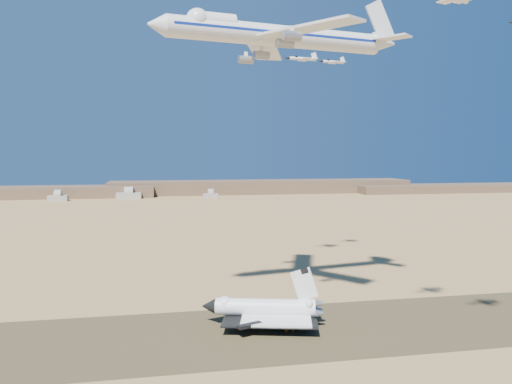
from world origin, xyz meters
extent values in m
plane|color=tan|center=(0.00, 0.00, 0.00)|extent=(1200.00, 1200.00, 0.00)
cube|color=brown|center=(0.00, 0.00, 0.03)|extent=(600.00, 50.00, 0.06)
cube|color=brown|center=(120.00, 540.00, 9.00)|extent=(420.00, 60.00, 18.00)
cube|color=brown|center=(400.00, 510.00, 5.50)|extent=(300.00, 60.00, 11.00)
cube|color=#9F9A8D|center=(-140.00, 470.00, 3.25)|extent=(22.00, 14.00, 6.50)
cube|color=#9F9A8D|center=(-60.00, 485.00, 3.75)|extent=(30.00, 15.00, 7.50)
cube|color=#9F9A8D|center=(40.00, 475.00, 2.75)|extent=(19.00, 12.50, 5.50)
cylinder|color=white|center=(10.51, 6.41, 5.89)|extent=(31.82, 13.13, 5.50)
cone|color=black|center=(-6.80, 10.85, 5.89)|extent=(5.58, 6.16, 5.23)
sphere|color=white|center=(-1.86, 9.58, 6.68)|extent=(5.11, 5.11, 5.11)
cube|color=white|center=(14.32, 5.44, 3.63)|extent=(26.79, 28.20, 0.88)
cube|color=black|center=(12.42, 5.92, 3.19)|extent=(34.40, 30.15, 0.49)
cube|color=white|center=(22.88, 3.24, 13.56)|extent=(8.99, 2.93, 11.32)
cylinder|color=gray|center=(-1.86, 9.58, 1.57)|extent=(0.35, 0.35, 3.14)
cylinder|color=black|center=(-1.86, 9.58, 0.54)|extent=(1.16, 0.70, 1.08)
cylinder|color=gray|center=(15.01, 0.19, 1.57)|extent=(0.35, 0.35, 3.14)
cylinder|color=black|center=(15.01, 0.19, 0.54)|extent=(1.16, 0.70, 1.08)
cylinder|color=gray|center=(17.44, 9.71, 1.57)|extent=(0.35, 0.35, 3.14)
cylinder|color=black|center=(17.44, 9.71, 0.54)|extent=(1.16, 0.70, 1.08)
cylinder|color=silver|center=(17.24, 16.04, 93.89)|extent=(74.64, 19.85, 7.02)
cone|color=silver|center=(-22.17, 9.09, 93.89)|extent=(6.62, 7.86, 7.02)
sphere|color=silver|center=(-9.76, 11.28, 96.41)|extent=(7.24, 7.24, 7.24)
cube|color=silver|center=(22.44, -0.86, 92.57)|extent=(28.02, 32.00, 0.77)
cube|color=silver|center=(16.35, 33.69, 92.57)|extent=(19.55, 34.33, 0.77)
cube|color=silver|center=(57.34, 15.87, 94.98)|extent=(12.37, 13.12, 0.55)
cube|color=silver|center=(54.87, 29.90, 94.98)|extent=(9.79, 13.40, 0.55)
cube|color=silver|center=(56.11, 22.88, 102.11)|extent=(12.44, 2.92, 15.67)
cylinder|color=gray|center=(16.79, 5.94, 89.28)|extent=(5.89, 3.76, 2.85)
cylinder|color=gray|center=(16.34, -4.16, 89.28)|extent=(5.89, 3.76, 2.85)
cylinder|color=gray|center=(13.37, 25.37, 89.28)|extent=(5.89, 3.76, 2.85)
cylinder|color=gray|center=(9.49, 34.71, 89.28)|extent=(5.89, 3.76, 2.85)
imported|color=orange|center=(15.71, -1.73, 0.99)|extent=(0.45, 0.68, 1.86)
imported|color=orange|center=(17.77, -2.20, 1.02)|extent=(0.85, 1.07, 1.91)
imported|color=orange|center=(18.05, -0.48, 0.91)|extent=(1.06, 1.08, 1.71)
cube|color=silver|center=(55.01, -29.19, 94.08)|extent=(3.52, 5.34, 0.20)
cylinder|color=silver|center=(40.98, 69.24, 97.11)|extent=(12.56, 2.52, 1.46)
cone|color=black|center=(33.52, 68.60, 97.11)|extent=(2.81, 1.58, 1.35)
sphere|color=black|center=(37.87, 68.97, 97.63)|extent=(1.46, 1.46, 1.46)
cube|color=silver|center=(42.02, 69.33, 96.91)|extent=(4.34, 8.60, 0.26)
cube|color=silver|center=(46.16, 69.68, 97.11)|extent=(2.73, 5.38, 0.21)
cube|color=silver|center=(46.37, 69.70, 98.57)|extent=(3.16, 0.53, 3.52)
cylinder|color=silver|center=(59.73, 81.88, 98.64)|extent=(11.18, 2.72, 1.30)
cone|color=black|center=(53.12, 81.02, 98.64)|extent=(2.54, 1.50, 1.20)
sphere|color=black|center=(56.97, 81.52, 99.11)|extent=(1.30, 1.30, 1.30)
cube|color=silver|center=(60.65, 82.00, 98.46)|extent=(4.17, 7.76, 0.23)
cube|color=silver|center=(64.32, 82.48, 98.64)|extent=(2.62, 4.85, 0.19)
cube|color=silver|center=(64.50, 82.50, 99.94)|extent=(2.81, 0.59, 3.13)
camera|label=1|loc=(-21.83, -147.14, 55.00)|focal=35.00mm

